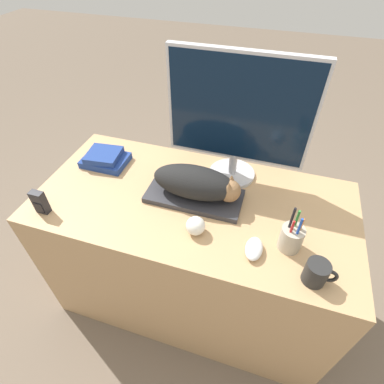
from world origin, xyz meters
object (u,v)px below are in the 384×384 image
(coffee_mug, at_px, (317,273))
(cat, at_px, (197,183))
(computer_mouse, at_px, (254,249))
(baseball, at_px, (196,226))
(keyboard, at_px, (194,196))
(pen_cup, at_px, (291,238))
(monitor, at_px, (239,115))
(book_stack, at_px, (105,158))
(phone, at_px, (40,202))

(coffee_mug, bearing_deg, cat, 152.28)
(cat, relative_size, computer_mouse, 3.52)
(coffee_mug, distance_m, baseball, 0.44)
(keyboard, relative_size, pen_cup, 2.12)
(keyboard, distance_m, coffee_mug, 0.56)
(coffee_mug, bearing_deg, monitor, 129.64)
(monitor, relative_size, baseball, 7.91)
(computer_mouse, xyz_separation_m, book_stack, (-0.77, 0.31, 0.01))
(coffee_mug, relative_size, book_stack, 0.51)
(book_stack, bearing_deg, monitor, 9.03)
(keyboard, distance_m, computer_mouse, 0.35)
(monitor, height_order, coffee_mug, monitor)
(keyboard, relative_size, book_stack, 1.93)
(monitor, distance_m, book_stack, 0.68)
(book_stack, bearing_deg, computer_mouse, -21.58)
(baseball, bearing_deg, book_stack, 152.77)
(computer_mouse, distance_m, book_stack, 0.83)
(keyboard, relative_size, cat, 1.10)
(cat, relative_size, phone, 3.52)
(baseball, bearing_deg, monitor, 80.87)
(keyboard, height_order, phone, phone)
(coffee_mug, bearing_deg, phone, -179.64)
(keyboard, bearing_deg, cat, 0.00)
(baseball, bearing_deg, phone, -172.40)
(monitor, xyz_separation_m, book_stack, (-0.61, -0.10, -0.28))
(keyboard, xyz_separation_m, cat, (0.02, 0.00, 0.08))
(coffee_mug, bearing_deg, pen_cup, 128.64)
(monitor, distance_m, coffee_mug, 0.65)
(coffee_mug, height_order, pen_cup, pen_cup)
(baseball, height_order, book_stack, baseball)
(keyboard, height_order, baseball, baseball)
(keyboard, xyz_separation_m, coffee_mug, (0.50, -0.25, 0.03))
(monitor, distance_m, phone, 0.87)
(coffee_mug, relative_size, phone, 1.02)
(pen_cup, bearing_deg, baseball, -173.81)
(keyboard, relative_size, phone, 3.85)
(cat, bearing_deg, phone, -155.78)
(computer_mouse, distance_m, phone, 0.86)
(computer_mouse, height_order, book_stack, book_stack)
(cat, distance_m, monitor, 0.32)
(phone, bearing_deg, keyboard, 24.84)
(computer_mouse, relative_size, book_stack, 0.50)
(coffee_mug, xyz_separation_m, baseball, (-0.44, 0.08, -0.01))
(keyboard, relative_size, computer_mouse, 3.86)
(coffee_mug, xyz_separation_m, pen_cup, (-0.09, 0.11, 0.01))
(cat, xyz_separation_m, book_stack, (-0.50, 0.10, -0.06))
(computer_mouse, xyz_separation_m, phone, (-0.85, -0.06, 0.03))
(keyboard, bearing_deg, pen_cup, -18.89)
(phone, bearing_deg, cat, 24.22)
(pen_cup, xyz_separation_m, phone, (-0.97, -0.12, -0.00))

